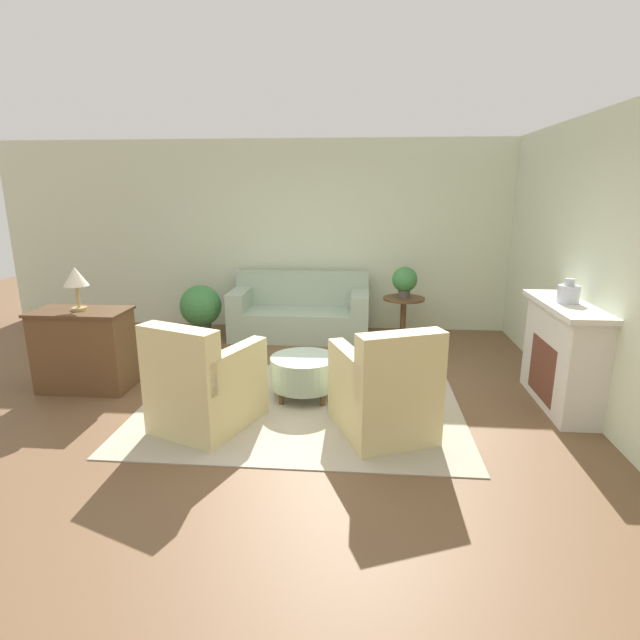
{
  "coord_description": "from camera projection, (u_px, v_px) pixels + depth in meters",
  "views": [
    {
      "loc": [
        0.59,
        -4.53,
        2.09
      ],
      "look_at": [
        0.15,
        0.55,
        0.75
      ],
      "focal_mm": 28.0,
      "sensor_mm": 36.0,
      "label": 1
    }
  ],
  "objects": [
    {
      "name": "ground_plane",
      "position": [
        300.0,
        407.0,
        4.94
      ],
      "size": [
        16.0,
        16.0,
        0.0
      ],
      "primitive_type": "plane",
      "color": "brown"
    },
    {
      "name": "wall_back",
      "position": [
        324.0,
        236.0,
        7.52
      ],
      "size": [
        9.98,
        0.12,
        2.8
      ],
      "color": "beige",
      "rests_on": "ground_plane"
    },
    {
      "name": "wall_right",
      "position": [
        616.0,
        271.0,
        4.35
      ],
      "size": [
        0.12,
        9.46,
        2.8
      ],
      "color": "beige",
      "rests_on": "ground_plane"
    },
    {
      "name": "rug",
      "position": [
        300.0,
        406.0,
        4.94
      ],
      "size": [
        3.13,
        2.3,
        0.01
      ],
      "color": "#B2A893",
      "rests_on": "ground_plane"
    },
    {
      "name": "couch",
      "position": [
        300.0,
        314.0,
        7.24
      ],
      "size": [
        1.96,
        0.86,
        0.91
      ],
      "color": "#9EB29E",
      "rests_on": "ground_plane"
    },
    {
      "name": "armchair_left",
      "position": [
        204.0,
        387.0,
        4.45
      ],
      "size": [
        0.99,
        1.08,
        0.99
      ],
      "color": "beige",
      "rests_on": "rug"
    },
    {
      "name": "armchair_right",
      "position": [
        385.0,
        393.0,
        4.31
      ],
      "size": [
        0.99,
        1.08,
        0.99
      ],
      "color": "beige",
      "rests_on": "rug"
    },
    {
      "name": "ottoman_table",
      "position": [
        304.0,
        372.0,
        5.1
      ],
      "size": [
        0.68,
        0.68,
        0.43
      ],
      "color": "#9EB29E",
      "rests_on": "rug"
    },
    {
      "name": "side_table",
      "position": [
        403.0,
        311.0,
        6.97
      ],
      "size": [
        0.58,
        0.58,
        0.63
      ],
      "color": "brown",
      "rests_on": "ground_plane"
    },
    {
      "name": "fireplace",
      "position": [
        562.0,
        352.0,
        4.85
      ],
      "size": [
        0.44,
        1.3,
        1.04
      ],
      "color": "silver",
      "rests_on": "ground_plane"
    },
    {
      "name": "dresser",
      "position": [
        84.0,
        348.0,
        5.29
      ],
      "size": [
        0.98,
        0.52,
        0.87
      ],
      "color": "brown",
      "rests_on": "ground_plane"
    },
    {
      "name": "vase_mantel_near",
      "position": [
        568.0,
        293.0,
        4.71
      ],
      "size": [
        0.2,
        0.2,
        0.23
      ],
      "color": "silver",
      "rests_on": "fireplace"
    },
    {
      "name": "potted_plant_on_side_table",
      "position": [
        405.0,
        280.0,
        6.86
      ],
      "size": [
        0.35,
        0.35,
        0.43
      ],
      "color": "#4C4742",
      "rests_on": "side_table"
    },
    {
      "name": "potted_plant_floor",
      "position": [
        201.0,
        307.0,
        7.15
      ],
      "size": [
        0.59,
        0.59,
        0.77
      ],
      "color": "#4C4742",
      "rests_on": "ground_plane"
    },
    {
      "name": "table_lamp",
      "position": [
        76.0,
        279.0,
        5.1
      ],
      "size": [
        0.25,
        0.25,
        0.45
      ],
      "color": "tan",
      "rests_on": "dresser"
    }
  ]
}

